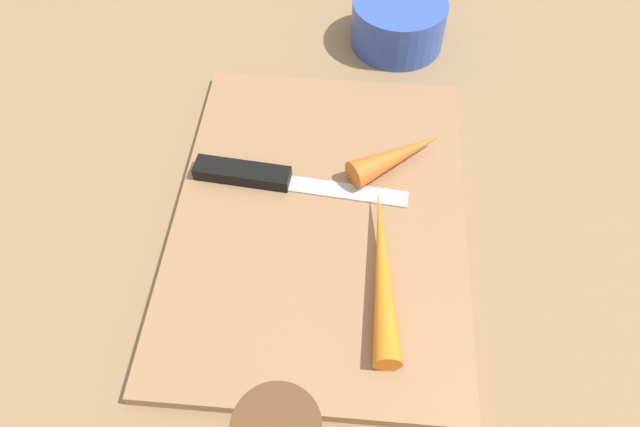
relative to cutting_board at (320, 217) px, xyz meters
name	(u,v)px	position (x,y,z in m)	size (l,w,h in m)	color
ground_plane	(320,221)	(0.00, 0.00, -0.01)	(1.40, 1.40, 0.00)	#8C6D4C
cutting_board	(320,217)	(0.00, 0.00, 0.00)	(0.36, 0.26, 0.01)	#99704C
knife	(256,176)	(0.03, 0.06, 0.01)	(0.04, 0.20, 0.01)	#B7B7BC
carrot_long	(383,270)	(-0.06, -0.06, 0.02)	(0.02, 0.02, 0.16)	orange
carrot_short	(397,156)	(0.06, -0.07, 0.02)	(0.03, 0.03, 0.10)	orange
small_bowl	(398,23)	(0.26, -0.07, 0.02)	(0.11, 0.11, 0.05)	#3351B2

